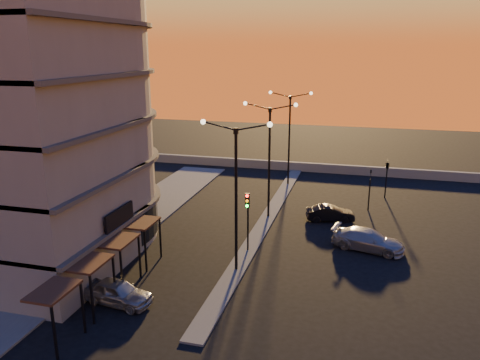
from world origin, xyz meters
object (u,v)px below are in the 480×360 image
object	(u,v)px
streetlamp_mid	(269,151)
car_wagon	(368,240)
car_hatchback	(118,292)
traffic_light_main	(248,212)
car_sedan	(330,213)

from	to	relation	value
streetlamp_mid	car_wagon	distance (m)	10.41
streetlamp_mid	car_hatchback	distance (m)	17.07
car_hatchback	car_wagon	xyz separation A→B (m)	(13.21, 10.95, 0.04)
car_hatchback	streetlamp_mid	bearing A→B (deg)	-11.39
traffic_light_main	car_hatchback	bearing A→B (deg)	-121.90
streetlamp_mid	car_sedan	distance (m)	7.07
car_hatchback	traffic_light_main	bearing A→B (deg)	-24.71
traffic_light_main	car_sedan	xyz separation A→B (m)	(5.00, 7.66, -2.26)
streetlamp_mid	car_wagon	size ratio (longest dim) A/B	1.92
traffic_light_main	car_sedan	world-z (taller)	traffic_light_main
streetlamp_mid	car_hatchback	size ratio (longest dim) A/B	2.40
car_hatchback	car_sedan	world-z (taller)	car_hatchback
car_hatchback	car_wagon	bearing A→B (deg)	-43.14
car_hatchback	car_sedan	distance (m)	19.00
streetlamp_mid	car_wagon	world-z (taller)	streetlamp_mid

